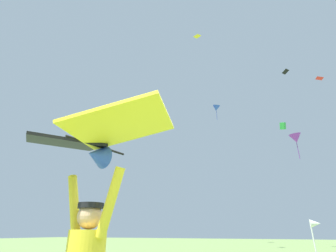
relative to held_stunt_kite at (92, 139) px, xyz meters
The scene contains 8 objects.
held_stunt_kite is the anchor object (origin of this frame).
distant_kite_black_overhead_distant 35.68m from the held_stunt_kite, 81.12° to the left, with size 0.83×0.90×0.51m.
distant_kite_green_mid_right 27.93m from the held_stunt_kite, 83.40° to the left, with size 0.70×0.85×0.94m.
distant_kite_yellow_high_right 26.89m from the held_stunt_kite, 101.74° to the left, with size 0.84×0.83×0.26m.
distant_kite_purple_mid_left 21.59m from the held_stunt_kite, 80.18° to the left, with size 1.36×1.42×2.20m.
distant_kite_blue_low_right 37.38m from the held_stunt_kite, 99.22° to the left, with size 1.43×1.47×2.63m.
distant_kite_red_low_left 30.93m from the held_stunt_kite, 74.04° to the left, with size 0.88×0.90×0.34m.
marker_flag 8.06m from the held_stunt_kite, 71.71° to the left, with size 0.30×0.24×1.72m.
Camera 1 is at (1.32, -2.05, 1.36)m, focal length 27.30 mm.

